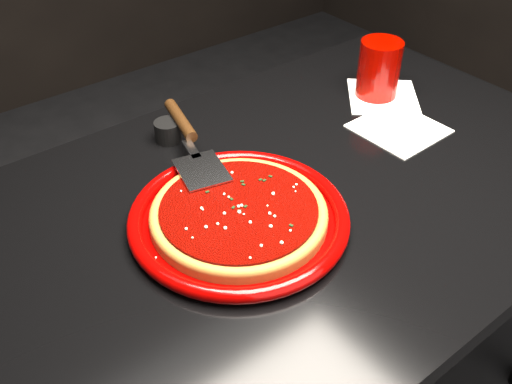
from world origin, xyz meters
The scene contains 12 objects.
table centered at (0.00, 0.00, 0.38)m, with size 1.20×0.80×0.75m, color black.
plate centered at (-0.17, -0.01, 0.76)m, with size 0.37×0.37×0.03m, color #750101.
pizza_crust centered at (-0.17, -0.01, 0.77)m, with size 0.30×0.30×0.01m, color brown.
pizza_crust_rim centered at (-0.17, -0.01, 0.78)m, with size 0.30×0.30×0.02m, color brown.
pizza_sauce centered at (-0.17, -0.01, 0.78)m, with size 0.26×0.26×0.01m, color #600300.
parmesan_dusting centered at (-0.17, -0.01, 0.79)m, with size 0.26×0.26×0.01m, color beige, non-canonical shape.
basil_flecks centered at (-0.17, -0.01, 0.79)m, with size 0.23×0.23×0.00m, color black, non-canonical shape.
pizza_server centered at (-0.13, 0.19, 0.80)m, with size 0.10×0.35×0.03m, color silver, non-canonical shape.
cup centered at (0.35, 0.15, 0.82)m, with size 0.09×0.09×0.13m, color #7B0300.
napkin_a centered at (0.28, 0.02, 0.75)m, with size 0.16×0.16×0.00m, color white.
napkin_b centered at (0.35, 0.13, 0.75)m, with size 0.15×0.16×0.00m, color white.
ramekin centered at (-0.12, 0.28, 0.77)m, with size 0.05×0.05×0.04m, color black.
Camera 1 is at (-0.59, -0.60, 1.39)m, focal length 40.00 mm.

